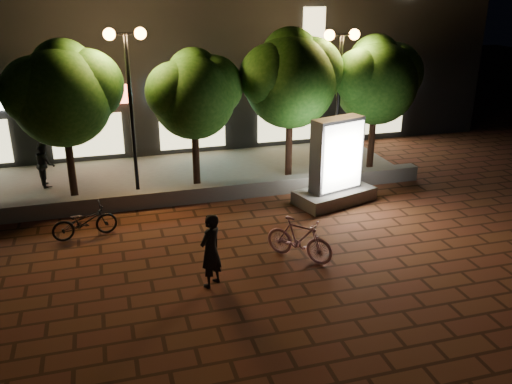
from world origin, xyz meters
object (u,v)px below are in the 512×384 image
object	(u,v)px
street_lamp_right	(340,65)
scooter_pink	(299,239)
tree_mid	(194,91)
street_lamp_left	(128,70)
rider	(211,251)
scooter_parked	(85,222)
pedestrian	(45,164)
tree_left	(63,91)
ad_kiosk	(336,169)
tree_right	(291,76)
tree_far_right	(377,77)

from	to	relation	value
street_lamp_right	scooter_pink	distance (m)	7.47
tree_mid	street_lamp_left	bearing A→B (deg)	-172.69
tree_mid	street_lamp_right	size ratio (longest dim) A/B	0.90
rider	scooter_parked	bearing A→B (deg)	-91.33
pedestrian	tree_mid	bearing A→B (deg)	-116.85
tree_left	scooter_parked	xyz separation A→B (m)	(0.31, -3.18, -2.99)
street_lamp_right	ad_kiosk	size ratio (longest dim) A/B	1.81
scooter_parked	tree_left	bearing A→B (deg)	-4.89
tree_right	street_lamp_left	size ratio (longest dim) A/B	0.98
tree_right	pedestrian	xyz separation A→B (m)	(-8.25, 1.13, -2.73)
ad_kiosk	tree_left	bearing A→B (deg)	161.01
street_lamp_left	scooter_pink	bearing A→B (deg)	-58.26
scooter_pink	rider	distance (m)	2.48
tree_left	pedestrian	xyz separation A→B (m)	(-0.94, 1.13, -2.61)
tree_left	street_lamp_right	bearing A→B (deg)	-1.68
scooter_parked	tree_far_right	bearing A→B (deg)	-83.16
tree_far_right	pedestrian	xyz separation A→B (m)	(-11.44, 1.13, -2.53)
tree_right	scooter_parked	world-z (taller)	tree_right
tree_mid	street_lamp_left	distance (m)	2.22
tree_right	scooter_pink	size ratio (longest dim) A/B	2.79
ad_kiosk	scooter_pink	world-z (taller)	ad_kiosk
street_lamp_left	rider	world-z (taller)	street_lamp_left
scooter_pink	tree_left	bearing A→B (deg)	89.93
tree_right	tree_far_right	distance (m)	3.20
tree_right	pedestrian	size ratio (longest dim) A/B	3.34
tree_far_right	tree_mid	bearing A→B (deg)	-180.00
tree_right	ad_kiosk	distance (m)	3.71
tree_right	street_lamp_left	bearing A→B (deg)	-177.19
street_lamp_left	street_lamp_right	size ratio (longest dim) A/B	1.04
scooter_pink	street_lamp_left	bearing A→B (deg)	79.14
tree_right	rider	size ratio (longest dim) A/B	2.88
tree_mid	ad_kiosk	distance (m)	5.17
scooter_pink	pedestrian	bearing A→B (deg)	89.52
scooter_pink	tree_far_right	bearing A→B (deg)	7.32
scooter_parked	pedestrian	world-z (taller)	pedestrian
scooter_parked	street_lamp_left	bearing A→B (deg)	-39.71
street_lamp_left	street_lamp_right	bearing A→B (deg)	0.00
street_lamp_right	ad_kiosk	world-z (taller)	street_lamp_right
street_lamp_right	scooter_parked	world-z (taller)	street_lamp_right
street_lamp_right	scooter_pink	world-z (taller)	street_lamp_right
tree_left	scooter_parked	bearing A→B (deg)	-84.37
tree_right	tree_far_right	world-z (taller)	tree_right
tree_far_right	ad_kiosk	bearing A→B (deg)	-134.25
rider	tree_left	bearing A→B (deg)	-105.34
tree_mid	street_lamp_left	xyz separation A→B (m)	(-2.05, -0.26, 0.81)
tree_left	scooter_parked	size ratio (longest dim) A/B	2.82
tree_right	tree_mid	bearing A→B (deg)	-180.00
tree_mid	pedestrian	distance (m)	5.60
street_lamp_right	scooter_pink	bearing A→B (deg)	-121.30
tree_right	tree_far_right	size ratio (longest dim) A/B	1.06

